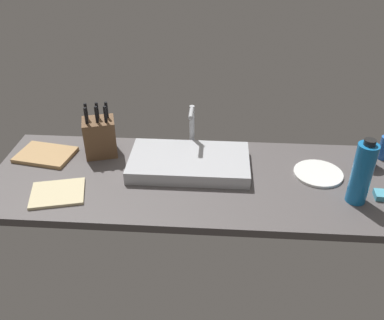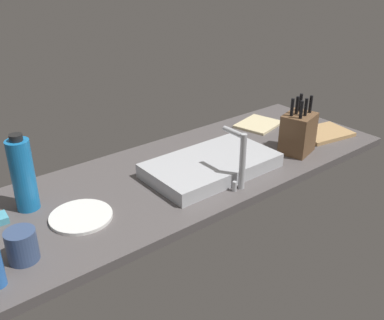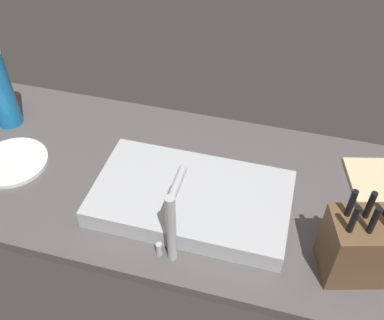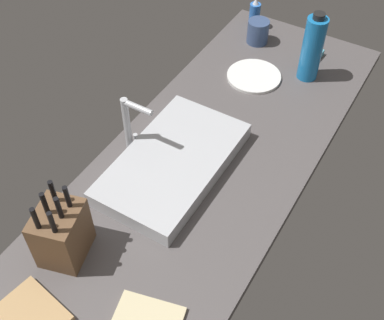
{
  "view_description": "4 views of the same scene",
  "coord_description": "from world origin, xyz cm",
  "px_view_note": "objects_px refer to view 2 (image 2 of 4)",
  "views": [
    {
      "loc": [
        5.38,
        -149.35,
        107.54
      ],
      "look_at": [
        -4.72,
        -0.51,
        12.77
      ],
      "focal_mm": 39.09,
      "sensor_mm": 36.0,
      "label": 1
    },
    {
      "loc": [
        99.34,
        127.45,
        87.07
      ],
      "look_at": [
        1.23,
        4.63,
        9.97
      ],
      "focal_mm": 41.13,
      "sensor_mm": 36.0,
      "label": 2
    },
    {
      "loc": [
        -27.74,
        84.79,
        98.35
      ],
      "look_at": [
        -3.38,
        -4.59,
        8.89
      ],
      "focal_mm": 41.51,
      "sensor_mm": 36.0,
      "label": 3
    },
    {
      "loc": [
        -96.36,
        -53.33,
        127.3
      ],
      "look_at": [
        -4.58,
        1.47,
        9.38
      ],
      "focal_mm": 46.5,
      "sensor_mm": 36.0,
      "label": 4
    }
  ],
  "objects_px": {
    "water_bottle": "(23,174)",
    "coffee_mug": "(22,246)",
    "knife_block": "(298,133)",
    "dish_towel": "(258,124)",
    "faucet": "(240,156)",
    "dinner_plate": "(81,217)",
    "sink_basin": "(211,165)",
    "cutting_board": "(324,133)"
  },
  "relations": [
    {
      "from": "coffee_mug",
      "to": "cutting_board",
      "type": "bearing_deg",
      "value": -178.88
    },
    {
      "from": "water_bottle",
      "to": "coffee_mug",
      "type": "relative_size",
      "value": 2.82
    },
    {
      "from": "water_bottle",
      "to": "coffee_mug",
      "type": "bearing_deg",
      "value": 67.37
    },
    {
      "from": "faucet",
      "to": "dinner_plate",
      "type": "xyz_separation_m",
      "value": [
        0.57,
        -0.18,
        -0.12
      ]
    },
    {
      "from": "coffee_mug",
      "to": "knife_block",
      "type": "bearing_deg",
      "value": 179.37
    },
    {
      "from": "sink_basin",
      "to": "knife_block",
      "type": "relative_size",
      "value": 2.1
    },
    {
      "from": "knife_block",
      "to": "coffee_mug",
      "type": "height_order",
      "value": "knife_block"
    },
    {
      "from": "dinner_plate",
      "to": "faucet",
      "type": "bearing_deg",
      "value": 162.39
    },
    {
      "from": "dish_towel",
      "to": "faucet",
      "type": "bearing_deg",
      "value": 37.1
    },
    {
      "from": "sink_basin",
      "to": "dinner_plate",
      "type": "bearing_deg",
      "value": -1.72
    },
    {
      "from": "sink_basin",
      "to": "faucet",
      "type": "relative_size",
      "value": 2.38
    },
    {
      "from": "cutting_board",
      "to": "dinner_plate",
      "type": "height_order",
      "value": "cutting_board"
    },
    {
      "from": "cutting_board",
      "to": "dinner_plate",
      "type": "relative_size",
      "value": 1.18
    },
    {
      "from": "sink_basin",
      "to": "water_bottle",
      "type": "distance_m",
      "value": 0.72
    },
    {
      "from": "knife_block",
      "to": "dish_towel",
      "type": "relative_size",
      "value": 1.19
    },
    {
      "from": "knife_block",
      "to": "cutting_board",
      "type": "height_order",
      "value": "knife_block"
    },
    {
      "from": "dinner_plate",
      "to": "coffee_mug",
      "type": "distance_m",
      "value": 0.25
    },
    {
      "from": "faucet",
      "to": "knife_block",
      "type": "height_order",
      "value": "knife_block"
    },
    {
      "from": "sink_basin",
      "to": "dish_towel",
      "type": "relative_size",
      "value": 2.5
    },
    {
      "from": "dish_towel",
      "to": "knife_block",
      "type": "bearing_deg",
      "value": 72.81
    },
    {
      "from": "water_bottle",
      "to": "knife_block",
      "type": "bearing_deg",
      "value": 165.52
    },
    {
      "from": "water_bottle",
      "to": "dish_towel",
      "type": "bearing_deg",
      "value": -177.97
    },
    {
      "from": "water_bottle",
      "to": "dinner_plate",
      "type": "relative_size",
      "value": 1.31
    },
    {
      "from": "faucet",
      "to": "dish_towel",
      "type": "relative_size",
      "value": 1.05
    },
    {
      "from": "knife_block",
      "to": "coffee_mug",
      "type": "xyz_separation_m",
      "value": [
        1.22,
        -0.01,
        -0.04
      ]
    },
    {
      "from": "water_bottle",
      "to": "dish_towel",
      "type": "xyz_separation_m",
      "value": [
        -1.21,
        -0.04,
        -0.13
      ]
    },
    {
      "from": "sink_basin",
      "to": "dinner_plate",
      "type": "height_order",
      "value": "sink_basin"
    },
    {
      "from": "dinner_plate",
      "to": "dish_towel",
      "type": "bearing_deg",
      "value": -168.71
    },
    {
      "from": "water_bottle",
      "to": "dinner_plate",
      "type": "xyz_separation_m",
      "value": [
        -0.11,
        0.18,
        -0.13
      ]
    },
    {
      "from": "faucet",
      "to": "water_bottle",
      "type": "height_order",
      "value": "water_bottle"
    },
    {
      "from": "knife_block",
      "to": "water_bottle",
      "type": "relative_size",
      "value": 0.91
    },
    {
      "from": "water_bottle",
      "to": "dinner_plate",
      "type": "bearing_deg",
      "value": 123.03
    },
    {
      "from": "water_bottle",
      "to": "dinner_plate",
      "type": "height_order",
      "value": "water_bottle"
    },
    {
      "from": "faucet",
      "to": "dish_towel",
      "type": "xyz_separation_m",
      "value": [
        -0.53,
        -0.4,
        -0.12
      ]
    },
    {
      "from": "sink_basin",
      "to": "knife_block",
      "type": "bearing_deg",
      "value": 167.57
    },
    {
      "from": "faucet",
      "to": "dish_towel",
      "type": "distance_m",
      "value": 0.67
    },
    {
      "from": "dish_towel",
      "to": "coffee_mug",
      "type": "bearing_deg",
      "value": 13.42
    },
    {
      "from": "knife_block",
      "to": "dinner_plate",
      "type": "height_order",
      "value": "knife_block"
    },
    {
      "from": "sink_basin",
      "to": "cutting_board",
      "type": "distance_m",
      "value": 0.68
    },
    {
      "from": "knife_block",
      "to": "faucet",
      "type": "bearing_deg",
      "value": -6.57
    },
    {
      "from": "knife_block",
      "to": "cutting_board",
      "type": "relative_size",
      "value": 1.01
    },
    {
      "from": "knife_block",
      "to": "water_bottle",
      "type": "bearing_deg",
      "value": -30.37
    }
  ]
}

